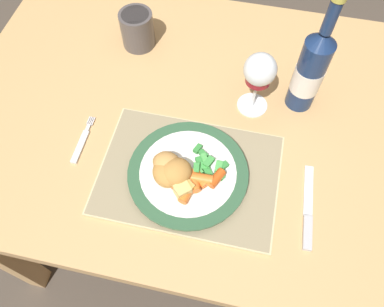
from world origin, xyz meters
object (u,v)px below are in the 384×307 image
Objects in this scene: bottle at (310,71)px; drinking_cup at (137,29)px; fork at (82,143)px; wine_glass at (260,73)px; dining_table at (193,134)px; table_knife at (308,214)px; dinner_plate at (188,174)px.

bottle is 0.44m from drinking_cup.
fork is 0.77× the size of wine_glass.
table_knife reaches higher than dining_table.
wine_glass is (-0.15, 0.25, 0.11)m from table_knife.
wine_glass reaches higher than table_knife.
wine_glass is 0.11m from bottle.
wine_glass reaches higher than dinner_plate.
drinking_cup is (-0.32, 0.14, -0.07)m from wine_glass.
table_knife is 0.63× the size of bottle.
dining_table is 0.29m from fork.
bottle is at bearing 25.71° from fork.
fork is at bearing 173.02° from dinner_plate.
wine_glass is at bearing -161.27° from bottle.
dinner_plate reaches higher than table_knife.
wine_glass is (0.11, 0.22, 0.10)m from dinner_plate.
wine_glass is (0.13, 0.04, 0.22)m from dining_table.
wine_glass is at bearing 120.66° from table_knife.
bottle is (0.24, 0.08, 0.21)m from dining_table.
drinking_cup is (-0.46, 0.39, 0.05)m from table_knife.
drinking_cup reaches higher than dining_table.
wine_glass reaches higher than dining_table.
table_knife is (0.50, -0.06, 0.00)m from fork.
fork is (-0.22, -0.14, 0.11)m from dining_table.
table_knife is at bearing -39.73° from drinking_cup.
dinner_plate is 0.26m from wine_glass.
dining_table is at bearing -161.79° from bottle.
fork is 0.52m from bottle.
bottle is 3.15× the size of drinking_cup.
bottle reaches higher than dining_table.
table_knife is (0.28, -0.20, 0.11)m from dining_table.
fork is at bearing -96.50° from drinking_cup.
dining_table is 0.21m from dinner_plate.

